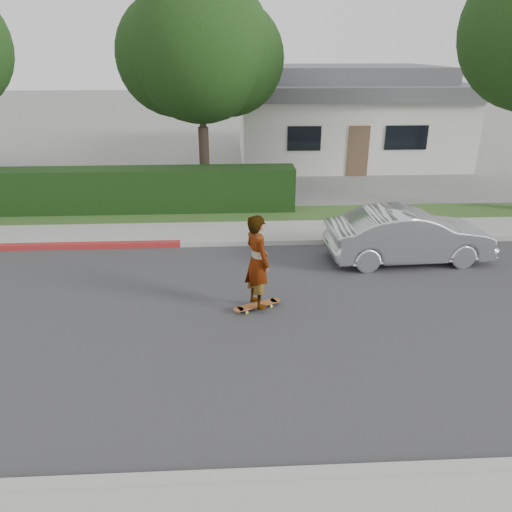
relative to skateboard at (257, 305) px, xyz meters
name	(u,v)px	position (x,y,z in m)	size (l,w,h in m)	color
ground	(113,323)	(-2.92, -0.42, -0.09)	(120.00, 120.00, 0.00)	slate
road	(113,323)	(-2.92, -0.42, -0.09)	(60.00, 8.00, 0.01)	#2D2D30
curb_near	(41,487)	(-2.92, -4.52, -0.02)	(60.00, 0.20, 0.15)	#9E9E99
curb_far	(144,245)	(-2.92, 3.68, -0.02)	(60.00, 0.20, 0.15)	#9E9E99
sidewalk_far	(149,234)	(-2.92, 4.58, -0.03)	(60.00, 1.60, 0.12)	gray
planting_strip	(156,217)	(-2.92, 6.18, -0.04)	(60.00, 1.60, 0.10)	#2D4C1E
hedge	(63,192)	(-5.92, 6.78, 0.66)	(15.00, 1.00, 1.50)	black
tree_center	(200,53)	(-1.43, 8.77, 4.81)	(5.66, 4.84, 7.44)	#33261C
house	(344,114)	(5.08, 15.58, 2.00)	(10.60, 8.60, 4.30)	beige
skateboard	(257,305)	(0.00, 0.00, 0.00)	(1.07, 0.65, 0.10)	yellow
skateboarder	(257,261)	(0.00, 0.00, 1.00)	(0.72, 0.47, 1.96)	white
car_silver	(409,236)	(3.98, 2.39, 0.58)	(1.44, 4.12, 1.36)	#BABDC2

